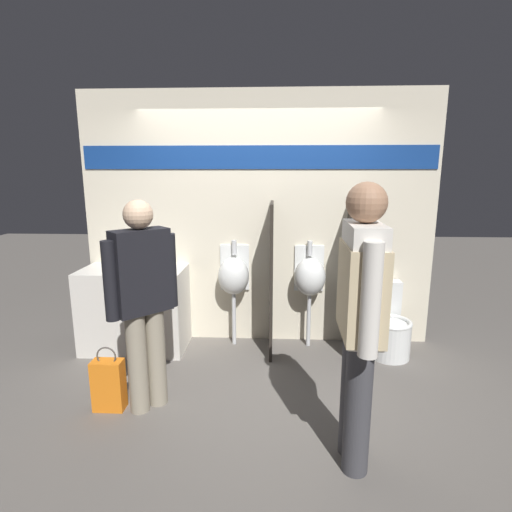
{
  "coord_description": "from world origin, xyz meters",
  "views": [
    {
      "loc": [
        0.19,
        -3.69,
        1.88
      ],
      "look_at": [
        0.0,
        0.17,
        1.05
      ],
      "focal_mm": 28.0,
      "sensor_mm": 36.0,
      "label": 1
    }
  ],
  "objects_px": {
    "sink_basin": "(139,262)",
    "shopping_bag": "(109,384)",
    "urinal_near_counter": "(234,276)",
    "person_with_lanyard": "(143,298)",
    "toilet": "(389,328)",
    "cell_phone": "(160,271)",
    "urinal_far": "(310,277)",
    "person_in_vest": "(361,309)"
  },
  "relations": [
    {
      "from": "toilet",
      "to": "person_with_lanyard",
      "type": "height_order",
      "value": "person_with_lanyard"
    },
    {
      "from": "toilet",
      "to": "urinal_far",
      "type": "bearing_deg",
      "value": 167.7
    },
    {
      "from": "cell_phone",
      "to": "toilet",
      "type": "xyz_separation_m",
      "value": [
        2.35,
        0.09,
        -0.6
      ]
    },
    {
      "from": "person_with_lanyard",
      "to": "cell_phone",
      "type": "bearing_deg",
      "value": 54.92
    },
    {
      "from": "urinal_near_counter",
      "to": "toilet",
      "type": "distance_m",
      "value": 1.71
    },
    {
      "from": "toilet",
      "to": "sink_basin",
      "type": "bearing_deg",
      "value": 178.16
    },
    {
      "from": "urinal_near_counter",
      "to": "urinal_far",
      "type": "bearing_deg",
      "value": 0.0
    },
    {
      "from": "urinal_far",
      "to": "person_with_lanyard",
      "type": "bearing_deg",
      "value": -138.06
    },
    {
      "from": "sink_basin",
      "to": "person_in_vest",
      "type": "xyz_separation_m",
      "value": [
        1.96,
        -1.7,
        0.12
      ]
    },
    {
      "from": "toilet",
      "to": "person_in_vest",
      "type": "xyz_separation_m",
      "value": [
        -0.66,
        -1.61,
        0.77
      ]
    },
    {
      "from": "urinal_near_counter",
      "to": "person_with_lanyard",
      "type": "relative_size",
      "value": 0.69
    },
    {
      "from": "cell_phone",
      "to": "urinal_far",
      "type": "height_order",
      "value": "urinal_far"
    },
    {
      "from": "sink_basin",
      "to": "person_with_lanyard",
      "type": "height_order",
      "value": "person_with_lanyard"
    },
    {
      "from": "sink_basin",
      "to": "urinal_near_counter",
      "type": "bearing_deg",
      "value": 5.37
    },
    {
      "from": "urinal_far",
      "to": "toilet",
      "type": "relative_size",
      "value": 1.31
    },
    {
      "from": "urinal_near_counter",
      "to": "sink_basin",
      "type": "bearing_deg",
      "value": -174.63
    },
    {
      "from": "shopping_bag",
      "to": "urinal_far",
      "type": "bearing_deg",
      "value": 37.51
    },
    {
      "from": "urinal_far",
      "to": "sink_basin",
      "type": "bearing_deg",
      "value": -177.04
    },
    {
      "from": "sink_basin",
      "to": "person_with_lanyard",
      "type": "distance_m",
      "value": 1.22
    },
    {
      "from": "person_with_lanyard",
      "to": "urinal_far",
      "type": "bearing_deg",
      "value": -2.11
    },
    {
      "from": "sink_basin",
      "to": "shopping_bag",
      "type": "distance_m",
      "value": 1.4
    },
    {
      "from": "sink_basin",
      "to": "urinal_far",
      "type": "relative_size",
      "value": 0.32
    },
    {
      "from": "sink_basin",
      "to": "person_in_vest",
      "type": "relative_size",
      "value": 0.2
    },
    {
      "from": "urinal_near_counter",
      "to": "urinal_far",
      "type": "distance_m",
      "value": 0.81
    },
    {
      "from": "sink_basin",
      "to": "shopping_bag",
      "type": "relative_size",
      "value": 0.69
    },
    {
      "from": "toilet",
      "to": "urinal_near_counter",
      "type": "bearing_deg",
      "value": 173.78
    },
    {
      "from": "cell_phone",
      "to": "urinal_near_counter",
      "type": "xyz_separation_m",
      "value": [
        0.72,
        0.27,
        -0.11
      ]
    },
    {
      "from": "sink_basin",
      "to": "cell_phone",
      "type": "xyz_separation_m",
      "value": [
        0.27,
        -0.18,
        -0.05
      ]
    },
    {
      "from": "urinal_near_counter",
      "to": "shopping_bag",
      "type": "bearing_deg",
      "value": -123.98
    },
    {
      "from": "cell_phone",
      "to": "person_with_lanyard",
      "type": "height_order",
      "value": "person_with_lanyard"
    },
    {
      "from": "cell_phone",
      "to": "person_in_vest",
      "type": "height_order",
      "value": "person_in_vest"
    },
    {
      "from": "urinal_near_counter",
      "to": "toilet",
      "type": "xyz_separation_m",
      "value": [
        1.63,
        -0.18,
        -0.49
      ]
    },
    {
      "from": "person_in_vest",
      "to": "person_with_lanyard",
      "type": "height_order",
      "value": "person_in_vest"
    },
    {
      "from": "sink_basin",
      "to": "urinal_far",
      "type": "xyz_separation_m",
      "value": [
        1.8,
        0.09,
        -0.16
      ]
    },
    {
      "from": "cell_phone",
      "to": "shopping_bag",
      "type": "xyz_separation_m",
      "value": [
        -0.15,
        -1.02,
        -0.67
      ]
    },
    {
      "from": "sink_basin",
      "to": "toilet",
      "type": "relative_size",
      "value": 0.42
    },
    {
      "from": "urinal_far",
      "to": "urinal_near_counter",
      "type": "bearing_deg",
      "value": 180.0
    },
    {
      "from": "person_with_lanyard",
      "to": "shopping_bag",
      "type": "bearing_deg",
      "value": 145.8
    },
    {
      "from": "sink_basin",
      "to": "cell_phone",
      "type": "relative_size",
      "value": 2.63
    },
    {
      "from": "cell_phone",
      "to": "urinal_near_counter",
      "type": "relative_size",
      "value": 0.12
    },
    {
      "from": "shopping_bag",
      "to": "cell_phone",
      "type": "bearing_deg",
      "value": 81.61
    },
    {
      "from": "cell_phone",
      "to": "toilet",
      "type": "distance_m",
      "value": 2.42
    }
  ]
}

